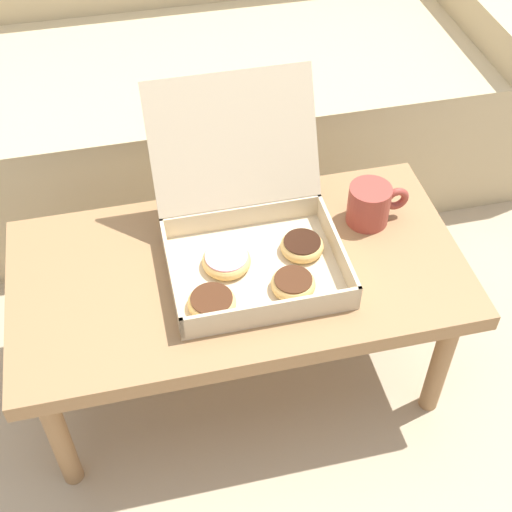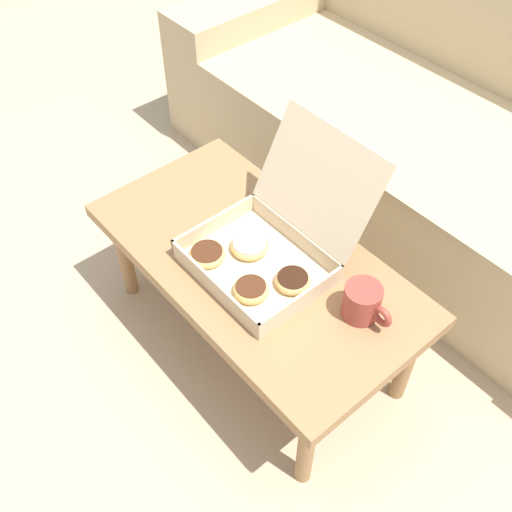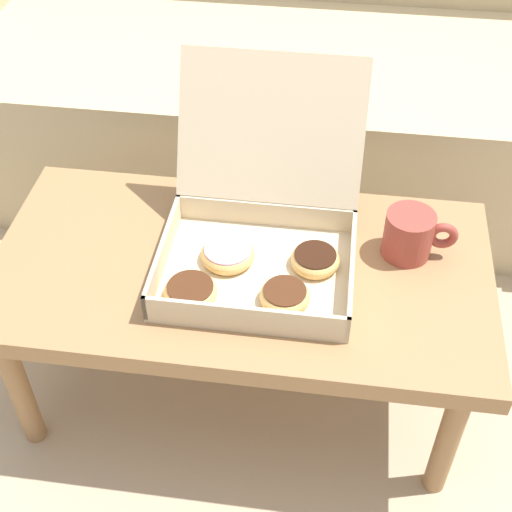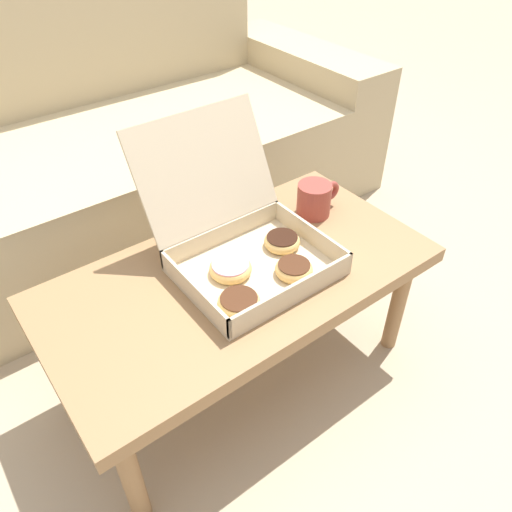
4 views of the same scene
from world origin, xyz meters
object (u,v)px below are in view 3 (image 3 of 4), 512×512
Objects in this scene: pastry_box at (258,238)px; coffee_mug at (411,235)px; couch at (289,69)px; coffee_table at (241,280)px.

pastry_box is 0.29m from coffee_mug.
couch reaches higher than coffee_mug.
couch is at bearing 92.02° from pastry_box.
couch is 2.27× the size of coffee_table.
couch is 0.93m from pastry_box.
coffee_table is 2.28× the size of pastry_box.
coffee_table is at bearing -90.00° from couch.
couch reaches higher than pastry_box.
couch is at bearing 90.00° from coffee_table.
coffee_table is 0.11m from pastry_box.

